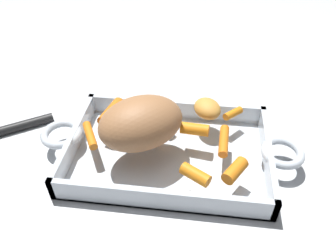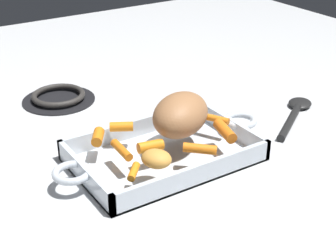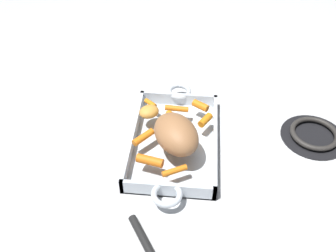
# 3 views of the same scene
# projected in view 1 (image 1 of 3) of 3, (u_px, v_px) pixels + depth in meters

# --- Properties ---
(ground_plane) EXTENTS (2.27, 2.27, 0.00)m
(ground_plane) POSITION_uv_depth(u_px,v_px,m) (169.00, 157.00, 0.61)
(ground_plane) COLOR silver
(roasting_dish) EXTENTS (0.47, 0.23, 0.04)m
(roasting_dish) POSITION_uv_depth(u_px,v_px,m) (169.00, 151.00, 0.60)
(roasting_dish) COLOR silver
(roasting_dish) RESTS_ON ground_plane
(pork_roast) EXTENTS (0.18, 0.16, 0.08)m
(pork_roast) POSITION_uv_depth(u_px,v_px,m) (141.00, 123.00, 0.55)
(pork_roast) COLOR #A16C44
(pork_roast) RESTS_ON roasting_dish
(baby_carrot_northwest) EXTENTS (0.02, 0.07, 0.02)m
(baby_carrot_northwest) POSITION_uv_depth(u_px,v_px,m) (224.00, 139.00, 0.57)
(baby_carrot_northwest) COLOR orange
(baby_carrot_northwest) RESTS_ON roasting_dish
(baby_carrot_southwest) EXTENTS (0.06, 0.06, 0.02)m
(baby_carrot_southwest) POSITION_uv_depth(u_px,v_px,m) (157.00, 107.00, 0.63)
(baby_carrot_southwest) COLOR orange
(baby_carrot_southwest) RESTS_ON roasting_dish
(baby_carrot_northeast) EXTENTS (0.04, 0.05, 0.02)m
(baby_carrot_northeast) POSITION_uv_depth(u_px,v_px,m) (235.00, 170.00, 0.51)
(baby_carrot_northeast) COLOR orange
(baby_carrot_northeast) RESTS_ON roasting_dish
(baby_carrot_short) EXTENTS (0.04, 0.04, 0.02)m
(baby_carrot_short) POSITION_uv_depth(u_px,v_px,m) (233.00, 113.00, 0.62)
(baby_carrot_short) COLOR orange
(baby_carrot_short) RESTS_ON roasting_dish
(baby_carrot_long) EXTENTS (0.05, 0.03, 0.02)m
(baby_carrot_long) POSITION_uv_depth(u_px,v_px,m) (195.00, 129.00, 0.58)
(baby_carrot_long) COLOR orange
(baby_carrot_long) RESTS_ON roasting_dish
(baby_carrot_southeast) EXTENTS (0.04, 0.07, 0.02)m
(baby_carrot_southeast) POSITION_uv_depth(u_px,v_px,m) (111.00, 112.00, 0.62)
(baby_carrot_southeast) COLOR orange
(baby_carrot_southeast) RESTS_ON roasting_dish
(baby_carrot_center_right) EXTENTS (0.05, 0.04, 0.02)m
(baby_carrot_center_right) POSITION_uv_depth(u_px,v_px,m) (195.00, 175.00, 0.51)
(baby_carrot_center_right) COLOR orange
(baby_carrot_center_right) RESTS_ON roasting_dish
(baby_carrot_center_left) EXTENTS (0.04, 0.06, 0.01)m
(baby_carrot_center_left) POSITION_uv_depth(u_px,v_px,m) (90.00, 135.00, 0.58)
(baby_carrot_center_left) COLOR orange
(baby_carrot_center_left) RESTS_ON roasting_dish
(potato_golden_large) EXTENTS (0.07, 0.07, 0.03)m
(potato_golden_large) POSITION_uv_depth(u_px,v_px,m) (207.00, 109.00, 0.62)
(potato_golden_large) COLOR gold
(potato_golden_large) RESTS_ON roasting_dish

